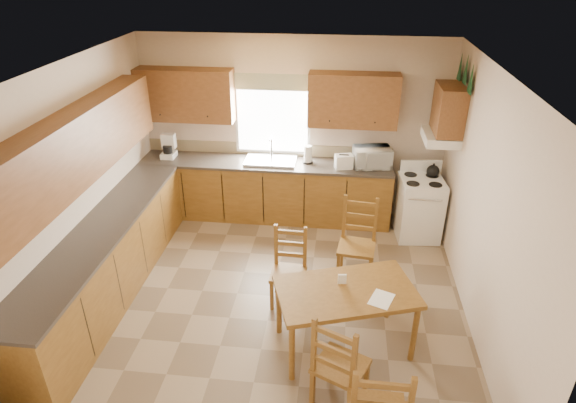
# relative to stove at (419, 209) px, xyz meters

# --- Properties ---
(floor) EXTENTS (4.50, 4.50, 0.00)m
(floor) POSITION_rel_stove_xyz_m (-1.88, -1.64, -0.44)
(floor) COLOR #826D54
(floor) RESTS_ON ground
(ceiling) EXTENTS (4.50, 4.50, 0.00)m
(ceiling) POSITION_rel_stove_xyz_m (-1.88, -1.64, 2.26)
(ceiling) COLOR olive
(ceiling) RESTS_ON floor
(wall_left) EXTENTS (4.50, 4.50, 0.00)m
(wall_left) POSITION_rel_stove_xyz_m (-4.13, -1.64, 0.91)
(wall_left) COLOR beige
(wall_left) RESTS_ON floor
(wall_right) EXTENTS (4.50, 4.50, 0.00)m
(wall_right) POSITION_rel_stove_xyz_m (0.37, -1.64, 0.91)
(wall_right) COLOR beige
(wall_right) RESTS_ON floor
(wall_back) EXTENTS (4.50, 4.50, 0.00)m
(wall_back) POSITION_rel_stove_xyz_m (-1.88, 0.61, 0.91)
(wall_back) COLOR beige
(wall_back) RESTS_ON floor
(wall_front) EXTENTS (4.50, 4.50, 0.00)m
(wall_front) POSITION_rel_stove_xyz_m (-1.88, -3.89, 0.91)
(wall_front) COLOR beige
(wall_front) RESTS_ON floor
(lower_cab_back) EXTENTS (3.75, 0.60, 0.88)m
(lower_cab_back) POSITION_rel_stove_xyz_m (-2.25, 0.31, 0.00)
(lower_cab_back) COLOR brown
(lower_cab_back) RESTS_ON floor
(lower_cab_left) EXTENTS (0.60, 3.60, 0.88)m
(lower_cab_left) POSITION_rel_stove_xyz_m (-3.83, -1.79, 0.00)
(lower_cab_left) COLOR brown
(lower_cab_left) RESTS_ON floor
(counter_back) EXTENTS (3.75, 0.63, 0.04)m
(counter_back) POSITION_rel_stove_xyz_m (-2.25, 0.31, 0.46)
(counter_back) COLOR #403832
(counter_back) RESTS_ON lower_cab_back
(counter_left) EXTENTS (0.63, 3.60, 0.04)m
(counter_left) POSITION_rel_stove_xyz_m (-3.83, -1.79, 0.46)
(counter_left) COLOR #403832
(counter_left) RESTS_ON lower_cab_left
(backsplash) EXTENTS (3.75, 0.01, 0.18)m
(backsplash) POSITION_rel_stove_xyz_m (-2.25, 0.60, 0.57)
(backsplash) COLOR #867757
(backsplash) RESTS_ON counter_back
(upper_cab_back_left) EXTENTS (1.41, 0.33, 0.75)m
(upper_cab_back_left) POSITION_rel_stove_xyz_m (-3.43, 0.44, 1.42)
(upper_cab_back_left) COLOR brown
(upper_cab_back_left) RESTS_ON wall_back
(upper_cab_back_right) EXTENTS (1.25, 0.33, 0.75)m
(upper_cab_back_right) POSITION_rel_stove_xyz_m (-1.02, 0.44, 1.42)
(upper_cab_back_right) COLOR brown
(upper_cab_back_right) RESTS_ON wall_back
(upper_cab_left) EXTENTS (0.33, 3.60, 0.75)m
(upper_cab_left) POSITION_rel_stove_xyz_m (-3.96, -1.79, 1.42)
(upper_cab_left) COLOR brown
(upper_cab_left) RESTS_ON wall_left
(upper_cab_stove) EXTENTS (0.33, 0.62, 0.62)m
(upper_cab_stove) POSITION_rel_stove_xyz_m (0.20, 0.01, 1.46)
(upper_cab_stove) COLOR brown
(upper_cab_stove) RESTS_ON wall_right
(range_hood) EXTENTS (0.44, 0.62, 0.12)m
(range_hood) POSITION_rel_stove_xyz_m (0.15, 0.01, 1.08)
(range_hood) COLOR white
(range_hood) RESTS_ON wall_right
(window_frame) EXTENTS (1.13, 0.02, 1.18)m
(window_frame) POSITION_rel_stove_xyz_m (-2.18, 0.58, 1.11)
(window_frame) COLOR white
(window_frame) RESTS_ON wall_back
(window_pane) EXTENTS (1.05, 0.01, 1.10)m
(window_pane) POSITION_rel_stove_xyz_m (-2.18, 0.57, 1.11)
(window_pane) COLOR white
(window_pane) RESTS_ON wall_back
(window_valance) EXTENTS (1.19, 0.01, 0.24)m
(window_valance) POSITION_rel_stove_xyz_m (-2.18, 0.55, 1.61)
(window_valance) COLOR #54663D
(window_valance) RESTS_ON wall_back
(sink_basin) EXTENTS (0.75, 0.45, 0.04)m
(sink_basin) POSITION_rel_stove_xyz_m (-2.18, 0.31, 0.50)
(sink_basin) COLOR silver
(sink_basin) RESTS_ON counter_back
(pine_decal_a) EXTENTS (0.22, 0.22, 0.36)m
(pine_decal_a) POSITION_rel_stove_xyz_m (0.33, -0.31, 1.94)
(pine_decal_a) COLOR #164324
(pine_decal_a) RESTS_ON wall_right
(pine_decal_b) EXTENTS (0.22, 0.22, 0.36)m
(pine_decal_b) POSITION_rel_stove_xyz_m (0.33, 0.01, 1.98)
(pine_decal_b) COLOR #164324
(pine_decal_b) RESTS_ON wall_right
(pine_decal_c) EXTENTS (0.22, 0.22, 0.36)m
(pine_decal_c) POSITION_rel_stove_xyz_m (0.33, 0.33, 1.94)
(pine_decal_c) COLOR #164324
(pine_decal_c) RESTS_ON wall_right
(stove) EXTENTS (0.64, 0.66, 0.87)m
(stove) POSITION_rel_stove_xyz_m (0.00, 0.00, 0.00)
(stove) COLOR white
(stove) RESTS_ON floor
(coffeemaker) EXTENTS (0.31, 0.33, 0.37)m
(coffeemaker) POSITION_rel_stove_xyz_m (-3.74, 0.32, 0.67)
(coffeemaker) COLOR white
(coffeemaker) RESTS_ON counter_back
(paper_towel) EXTENTS (0.15, 0.15, 0.26)m
(paper_towel) POSITION_rel_stove_xyz_m (-1.63, 0.35, 0.62)
(paper_towel) COLOR white
(paper_towel) RESTS_ON counter_back
(toaster) EXTENTS (0.28, 0.21, 0.20)m
(toaster) POSITION_rel_stove_xyz_m (-1.10, 0.21, 0.58)
(toaster) COLOR white
(toaster) RESTS_ON counter_back
(microwave) EXTENTS (0.54, 0.43, 0.29)m
(microwave) POSITION_rel_stove_xyz_m (-0.70, 0.31, 0.63)
(microwave) COLOR white
(microwave) RESTS_ON counter_back
(dining_table) EXTENTS (1.54, 1.17, 0.73)m
(dining_table) POSITION_rel_stove_xyz_m (-1.03, -2.36, -0.07)
(dining_table) COLOR brown
(dining_table) RESTS_ON floor
(chair_near_left) EXTENTS (0.56, 0.55, 1.03)m
(chair_near_left) POSITION_rel_stove_xyz_m (-1.06, -3.07, 0.08)
(chair_near_left) COLOR brown
(chair_near_left) RESTS_ON floor
(chair_far_left) EXTENTS (0.41, 0.39, 0.95)m
(chair_far_left) POSITION_rel_stove_xyz_m (-1.68, -1.72, 0.04)
(chair_far_left) COLOR brown
(chair_far_left) RESTS_ON floor
(chair_far_right) EXTENTS (0.49, 0.47, 1.06)m
(chair_far_right) POSITION_rel_stove_xyz_m (-0.90, -1.15, 0.10)
(chair_far_right) COLOR brown
(chair_far_right) RESTS_ON floor
(table_paper) EXTENTS (0.28, 0.32, 0.00)m
(table_paper) POSITION_rel_stove_xyz_m (-0.69, -2.46, 0.30)
(table_paper) COLOR white
(table_paper) RESTS_ON dining_table
(table_card) EXTENTS (0.09, 0.03, 0.11)m
(table_card) POSITION_rel_stove_xyz_m (-1.08, -2.26, 0.35)
(table_card) COLOR white
(table_card) RESTS_ON dining_table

